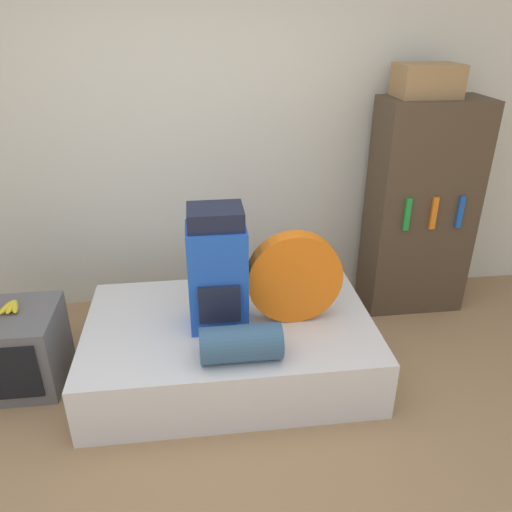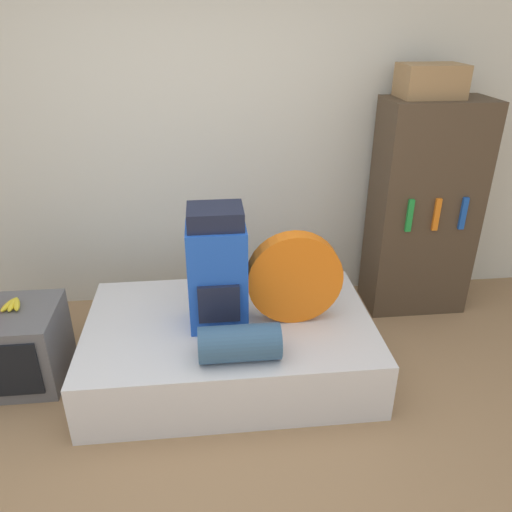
{
  "view_description": "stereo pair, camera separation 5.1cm",
  "coord_description": "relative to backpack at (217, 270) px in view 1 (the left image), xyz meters",
  "views": [
    {
      "loc": [
        -0.03,
        -1.8,
        2.18
      ],
      "look_at": [
        0.31,
        0.87,
        0.84
      ],
      "focal_mm": 35.0,
      "sensor_mm": 36.0,
      "label": 1
    },
    {
      "loc": [
        0.03,
        -1.81,
        2.18
      ],
      "look_at": [
        0.31,
        0.87,
        0.84
      ],
      "focal_mm": 35.0,
      "sensor_mm": 36.0,
      "label": 2
    }
  ],
  "objects": [
    {
      "name": "bookshelf",
      "position": [
        1.59,
        0.72,
        0.05
      ],
      "size": [
        0.75,
        0.44,
        1.63
      ],
      "color": "#473828",
      "rests_on": "ground_plane"
    },
    {
      "name": "cardboard_box",
      "position": [
        1.51,
        0.76,
        0.98
      ],
      "size": [
        0.42,
        0.3,
        0.22
      ],
      "color": "#99754C",
      "rests_on": "bookshelf"
    },
    {
      "name": "television",
      "position": [
        -1.32,
        0.07,
        -0.51
      ],
      "size": [
        0.62,
        0.54,
        0.5
      ],
      "color": "#5B5B60",
      "rests_on": "ground_plane"
    },
    {
      "name": "tent_bag",
      "position": [
        0.47,
        -0.0,
        -0.08
      ],
      "size": [
        0.59,
        0.11,
        0.59
      ],
      "color": "orange",
      "rests_on": "bed"
    },
    {
      "name": "sleeping_roll",
      "position": [
        0.1,
        -0.38,
        -0.27
      ],
      "size": [
        0.46,
        0.21,
        0.21
      ],
      "color": "#33567A",
      "rests_on": "bed"
    },
    {
      "name": "banana_bunch",
      "position": [
        -1.28,
        0.13,
        -0.24
      ],
      "size": [
        0.13,
        0.17,
        0.04
      ],
      "color": "yellow",
      "rests_on": "television"
    },
    {
      "name": "ground_plane",
      "position": [
        -0.07,
        -0.86,
        -0.77
      ],
      "size": [
        16.0,
        16.0,
        0.0
      ],
      "primitive_type": "plane",
      "color": "#997551"
    },
    {
      "name": "wall_back",
      "position": [
        -0.07,
        1.05,
        0.53
      ],
      "size": [
        8.0,
        0.05,
        2.6
      ],
      "color": "silver",
      "rests_on": "ground_plane"
    },
    {
      "name": "backpack",
      "position": [
        0.0,
        0.0,
        0.0
      ],
      "size": [
        0.35,
        0.32,
        0.77
      ],
      "color": "blue",
      "rests_on": "bed"
    },
    {
      "name": "bed",
      "position": [
        0.06,
        0.02,
        -0.57
      ],
      "size": [
        1.83,
        1.15,
        0.39
      ],
      "color": "silver",
      "rests_on": "ground_plane"
    }
  ]
}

